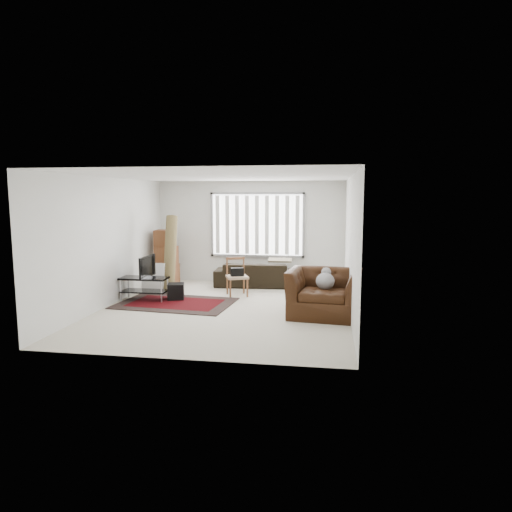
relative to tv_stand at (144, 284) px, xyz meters
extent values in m
plane|color=beige|center=(1.95, -0.46, -0.38)|extent=(6.00, 6.00, 0.00)
cube|color=white|center=(1.95, -0.46, 2.32)|extent=(5.00, 6.00, 0.02)
cube|color=silver|center=(1.95, 2.54, 0.97)|extent=(5.00, 0.02, 2.70)
cube|color=silver|center=(1.95, -3.46, 0.97)|extent=(5.00, 0.02, 2.70)
cube|color=silver|center=(-0.55, -0.46, 0.97)|extent=(0.02, 6.00, 2.70)
cube|color=silver|center=(4.45, -0.46, 0.97)|extent=(0.02, 6.00, 2.70)
cube|color=white|center=(2.15, 2.52, 1.17)|extent=(2.40, 0.01, 1.60)
cube|color=gray|center=(2.15, 2.50, 1.17)|extent=(2.52, 0.06, 1.72)
cube|color=white|center=(2.15, 2.46, 1.17)|extent=(2.40, 0.02, 1.55)
cube|color=black|center=(0.79, -0.21, -0.37)|extent=(2.55, 1.82, 0.02)
cube|color=#430609|center=(0.79, -0.21, -0.35)|extent=(2.00, 1.28, 0.00)
cube|color=black|center=(0.00, 0.00, 0.12)|extent=(1.04, 0.47, 0.04)
cube|color=black|center=(0.00, 0.00, -0.17)|extent=(1.00, 0.44, 0.03)
cylinder|color=#B2B2B7|center=(-0.47, -0.20, -0.12)|extent=(0.03, 0.03, 0.52)
cylinder|color=#B2B2B7|center=(0.47, -0.20, -0.12)|extent=(0.03, 0.03, 0.52)
cylinder|color=#B2B2B7|center=(-0.47, 0.20, -0.12)|extent=(0.03, 0.03, 0.52)
cylinder|color=#B2B2B7|center=(0.47, 0.20, -0.12)|extent=(0.03, 0.03, 0.52)
imported|color=black|center=(0.00, 0.00, 0.39)|extent=(0.11, 0.84, 0.48)
cube|color=black|center=(0.68, 0.14, -0.18)|extent=(0.43, 0.43, 0.35)
cube|color=brown|center=(-0.14, 1.79, -0.11)|extent=(0.62, 0.57, 0.53)
cube|color=brown|center=(-0.12, 1.76, 0.40)|extent=(0.56, 0.51, 0.48)
cube|color=brown|center=(-0.16, 1.81, 0.85)|extent=(0.51, 0.51, 0.43)
cube|color=silver|center=(-0.10, 0.78, -0.02)|extent=(0.56, 0.16, 0.72)
cylinder|color=brown|center=(0.25, 1.03, 0.55)|extent=(0.34, 0.78, 1.85)
imported|color=black|center=(2.20, 1.99, 0.03)|extent=(2.15, 1.04, 0.81)
cube|color=#967C62|center=(1.95, 0.79, 0.07)|extent=(0.62, 0.62, 0.05)
cylinder|color=brown|center=(1.84, 0.53, -0.15)|extent=(0.04, 0.04, 0.44)
cylinder|color=brown|center=(2.21, 0.68, -0.15)|extent=(0.04, 0.04, 0.44)
cylinder|color=brown|center=(1.69, 0.90, -0.15)|extent=(0.04, 0.04, 0.44)
cylinder|color=brown|center=(2.05, 1.05, -0.15)|extent=(0.04, 0.04, 0.44)
cube|color=brown|center=(1.87, 0.99, 0.48)|extent=(0.43, 0.21, 0.06)
cube|color=brown|center=(1.68, 0.91, 0.29)|extent=(0.05, 0.05, 0.44)
cube|color=brown|center=(2.05, 1.06, 0.29)|extent=(0.05, 0.05, 0.44)
cube|color=black|center=(1.95, 0.79, 0.19)|extent=(0.34, 0.27, 0.19)
imported|color=black|center=(3.97, -0.72, 0.14)|extent=(1.51, 1.35, 1.03)
ellipsoid|color=#59595B|center=(3.97, -0.72, 0.29)|extent=(0.32, 0.40, 0.25)
sphere|color=#59595B|center=(3.99, -0.52, 0.45)|extent=(0.19, 0.19, 0.19)
camera|label=1|loc=(4.01, -9.44, 1.93)|focal=32.00mm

